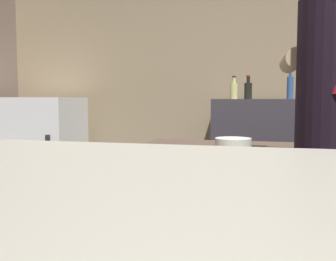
{
  "coord_description": "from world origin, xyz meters",
  "views": [
    {
      "loc": [
        -0.06,
        -1.38,
        1.14
      ],
      "look_at": [
        -0.22,
        -0.75,
        1.09
      ],
      "focal_mm": 41.05,
      "sensor_mm": 36.0,
      "label": 1
    }
  ],
  "objects_px": {
    "mini_fridge": "(43,160)",
    "bottle_soy": "(234,90)",
    "bottle_hot_sauce": "(290,87)",
    "bottle_vinegar": "(248,90)",
    "mixing_bowl": "(233,143)"
  },
  "relations": [
    {
      "from": "mini_fridge",
      "to": "bottle_hot_sauce",
      "type": "distance_m",
      "value": 2.27
    },
    {
      "from": "mini_fridge",
      "to": "bottle_vinegar",
      "type": "distance_m",
      "value": 1.95
    },
    {
      "from": "mixing_bowl",
      "to": "bottle_hot_sauce",
      "type": "relative_size",
      "value": 0.72
    },
    {
      "from": "mini_fridge",
      "to": "bottle_vinegar",
      "type": "bearing_deg",
      "value": 5.11
    },
    {
      "from": "mini_fridge",
      "to": "bottle_soy",
      "type": "distance_m",
      "value": 1.84
    },
    {
      "from": "bottle_soy",
      "to": "mini_fridge",
      "type": "bearing_deg",
      "value": -176.53
    },
    {
      "from": "bottle_hot_sauce",
      "to": "mini_fridge",
      "type": "bearing_deg",
      "value": -176.87
    },
    {
      "from": "mixing_bowl",
      "to": "bottle_vinegar",
      "type": "bearing_deg",
      "value": 89.11
    },
    {
      "from": "mini_fridge",
      "to": "bottle_vinegar",
      "type": "relative_size",
      "value": 5.86
    },
    {
      "from": "bottle_hot_sauce",
      "to": "bottle_vinegar",
      "type": "bearing_deg",
      "value": 172.12
    },
    {
      "from": "mini_fridge",
      "to": "bottle_soy",
      "type": "height_order",
      "value": "bottle_soy"
    },
    {
      "from": "bottle_soy",
      "to": "bottle_hot_sauce",
      "type": "bearing_deg",
      "value": 1.79
    },
    {
      "from": "bottle_soy",
      "to": "bottle_hot_sauce",
      "type": "distance_m",
      "value": 0.45
    },
    {
      "from": "mixing_bowl",
      "to": "bottle_soy",
      "type": "relative_size",
      "value": 0.96
    },
    {
      "from": "mixing_bowl",
      "to": "bottle_hot_sauce",
      "type": "xyz_separation_m",
      "value": [
        0.35,
        1.29,
        0.32
      ]
    }
  ]
}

